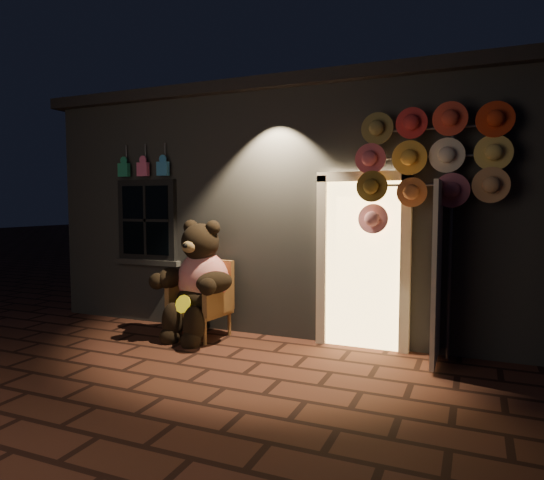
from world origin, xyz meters
The scene contains 5 objects.
ground centered at (0.00, 0.00, 0.00)m, with size 60.00×60.00×0.00m, color #4D281D.
shop_building centered at (0.00, 3.99, 1.74)m, with size 7.30×5.95×3.51m.
wicker_armchair centered at (-0.75, 1.15, 0.51)m, with size 0.78×0.72×1.02m.
teddy_bear centered at (-0.76, 1.02, 0.75)m, with size 1.18×0.98×1.64m.
hat_rack centered at (2.09, 1.28, 2.25)m, with size 1.63×0.22×2.88m.
Camera 1 is at (2.64, -4.48, 1.80)m, focal length 32.00 mm.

